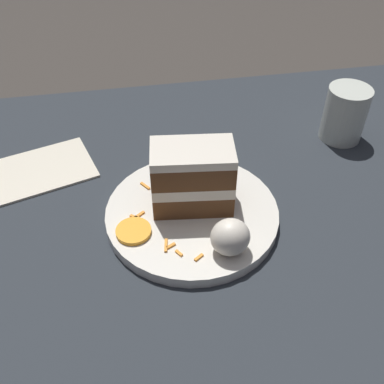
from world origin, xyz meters
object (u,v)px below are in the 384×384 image
at_px(plate, 192,214).
at_px(cream_dollop, 230,237).
at_px(cake_slice, 192,177).
at_px(orange_garnish, 134,231).
at_px(menu_card, 19,176).
at_px(drinking_glass, 344,117).

xyz_separation_m(plate, cream_dollop, (0.04, -0.09, 0.04)).
height_order(cake_slice, orange_garnish, cake_slice).
height_order(orange_garnish, menu_card, orange_garnish).
height_order(plate, cake_slice, cake_slice).
height_order(plate, drinking_glass, drinking_glass).
relative_size(plate, cake_slice, 2.08).
relative_size(cream_dollop, drinking_glass, 0.54).
xyz_separation_m(cream_dollop, orange_garnish, (-0.13, 0.05, -0.02)).
bearing_deg(cake_slice, orange_garnish, -57.12).
distance_m(orange_garnish, menu_card, 0.25).
bearing_deg(plate, menu_card, 151.77).
bearing_deg(orange_garnish, cream_dollop, -23.53).
xyz_separation_m(cake_slice, drinking_glass, (0.30, 0.15, -0.03)).
distance_m(drinking_glass, menu_card, 0.58).
bearing_deg(menu_card, cake_slice, -132.29).
xyz_separation_m(cake_slice, orange_garnish, (-0.09, -0.05, -0.05)).
relative_size(orange_garnish, menu_card, 0.21).
height_order(cream_dollop, orange_garnish, cream_dollop).
bearing_deg(orange_garnish, plate, 19.19).
distance_m(plate, drinking_glass, 0.35).
bearing_deg(plate, drinking_glass, 27.58).
distance_m(cake_slice, menu_card, 0.31).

